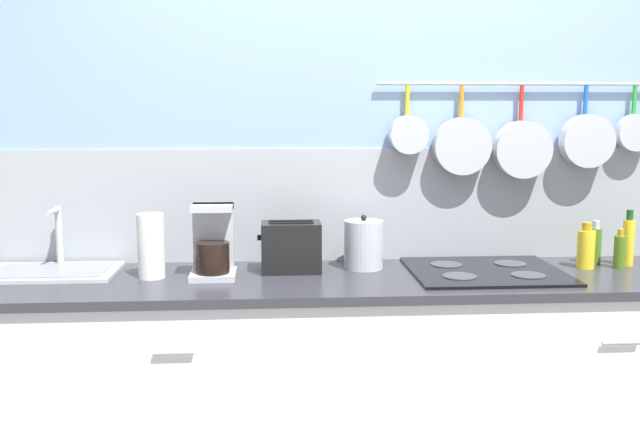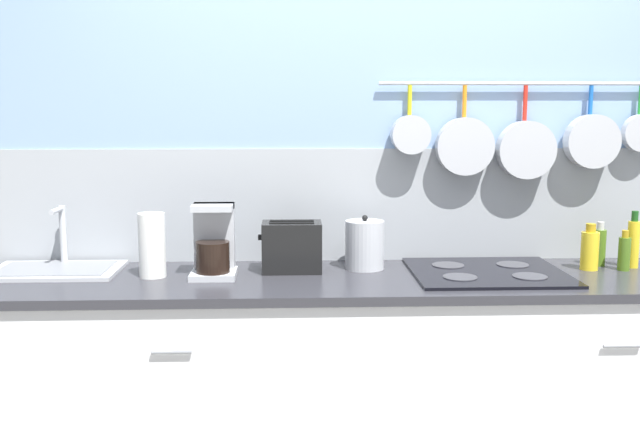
# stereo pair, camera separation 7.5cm
# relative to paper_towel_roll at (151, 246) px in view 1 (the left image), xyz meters

# --- Properties ---
(wall_back) EXTENTS (7.20, 0.16, 2.60)m
(wall_back) POSITION_rel_paper_towel_roll_xyz_m (0.92, 0.31, 0.24)
(wall_back) COLOR #84A3CC
(wall_back) RESTS_ON ground_plane
(cabinet_base) EXTENTS (3.20, 0.59, 0.87)m
(cabinet_base) POSITION_rel_paper_towel_roll_xyz_m (0.92, -0.04, -0.60)
(cabinet_base) COLOR silver
(cabinet_base) RESTS_ON ground_plane
(countertop) EXTENTS (3.24, 0.61, 0.03)m
(countertop) POSITION_rel_paper_towel_roll_xyz_m (0.92, -0.04, -0.14)
(countertop) COLOR #2D2D33
(countertop) RESTS_ON cabinet_base
(sink_basin) EXTENTS (0.51, 0.33, 0.25)m
(sink_basin) POSITION_rel_paper_towel_roll_xyz_m (-0.40, 0.10, -0.10)
(sink_basin) COLOR #B7BABF
(sink_basin) RESTS_ON countertop
(paper_towel_roll) EXTENTS (0.10, 0.10, 0.25)m
(paper_towel_roll) POSITION_rel_paper_towel_roll_xyz_m (0.00, 0.00, 0.00)
(paper_towel_roll) COLOR white
(paper_towel_roll) RESTS_ON countertop
(coffee_maker) EXTENTS (0.17, 0.18, 0.28)m
(coffee_maker) POSITION_rel_paper_towel_roll_xyz_m (0.24, 0.00, -0.01)
(coffee_maker) COLOR #B7BABF
(coffee_maker) RESTS_ON countertop
(toaster) EXTENTS (0.25, 0.15, 0.20)m
(toaster) POSITION_rel_paper_towel_roll_xyz_m (0.54, 0.07, -0.02)
(toaster) COLOR black
(toaster) RESTS_ON countertop
(kettle) EXTENTS (0.16, 0.16, 0.22)m
(kettle) POSITION_rel_paper_towel_roll_xyz_m (0.84, 0.11, -0.03)
(kettle) COLOR #B7BABF
(kettle) RESTS_ON countertop
(cooktop) EXTENTS (0.60, 0.52, 0.01)m
(cooktop) POSITION_rel_paper_towel_roll_xyz_m (1.31, -0.01, -0.12)
(cooktop) COLOR black
(cooktop) RESTS_ON countertop
(bottle_vinegar) EXTENTS (0.07, 0.07, 0.19)m
(bottle_vinegar) POSITION_rel_paper_towel_roll_xyz_m (1.75, 0.05, -0.04)
(bottle_vinegar) COLOR yellow
(bottle_vinegar) RESTS_ON countertop
(bottle_dish_soap) EXTENTS (0.05, 0.05, 0.18)m
(bottle_dish_soap) POSITION_rel_paper_towel_roll_xyz_m (1.82, 0.13, -0.04)
(bottle_dish_soap) COLOR #4C721E
(bottle_dish_soap) RESTS_ON countertop
(bottle_cooking_wine) EXTENTS (0.05, 0.05, 0.16)m
(bottle_cooking_wine) POSITION_rel_paper_towel_roll_xyz_m (1.88, 0.03, -0.05)
(bottle_cooking_wine) COLOR #4C721E
(bottle_cooking_wine) RESTS_ON countertop
(bottle_sesame_oil) EXTENTS (0.05, 0.05, 0.23)m
(bottle_sesame_oil) POSITION_rel_paper_towel_roll_xyz_m (1.94, 0.09, -0.02)
(bottle_sesame_oil) COLOR yellow
(bottle_sesame_oil) RESTS_ON countertop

